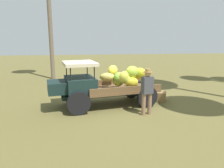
% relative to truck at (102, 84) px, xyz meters
% --- Properties ---
extents(ground_plane, '(60.00, 60.00, 0.00)m').
position_rel_truck_xyz_m(ground_plane, '(-0.66, -0.30, -0.95)').
color(ground_plane, brown).
extents(truck, '(4.63, 2.38, 1.88)m').
position_rel_truck_xyz_m(truck, '(0.00, 0.00, 0.00)').
color(truck, '#162928').
rests_on(truck, ground).
extents(farmer, '(0.54, 0.50, 1.71)m').
position_rel_truck_xyz_m(farmer, '(-1.51, 1.24, 0.02)').
color(farmer, '#87654A').
rests_on(farmer, ground).
extents(wooden_crate, '(0.57, 0.66, 0.42)m').
position_rel_truck_xyz_m(wooden_crate, '(-2.73, -0.35, -0.74)').
color(wooden_crate, olive).
rests_on(wooden_crate, ground).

